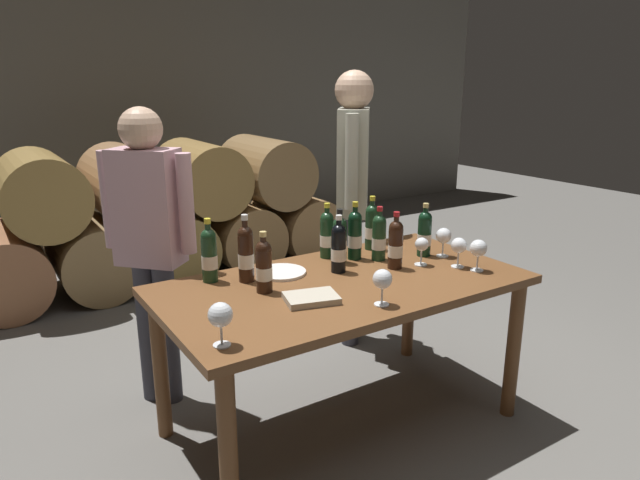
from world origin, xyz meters
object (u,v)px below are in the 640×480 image
at_px(wine_bottle_7, 327,234).
at_px(wine_bottle_9, 246,253).
at_px(wine_glass_3, 220,316).
at_px(wine_glass_0, 478,249).
at_px(sommelier_presenting, 353,184).
at_px(wine_bottle_6, 355,235).
at_px(taster_seated_left, 150,234).
at_px(wine_bottle_4, 340,239).
at_px(wine_bottle_0, 339,247).
at_px(wine_bottle_3, 264,266).
at_px(wine_bottle_8, 396,244).
at_px(tasting_notebook, 311,298).
at_px(wine_glass_5, 422,246).
at_px(wine_glass_1, 382,280).
at_px(wine_glass_2, 444,236).
at_px(wine_bottle_1, 379,237).
at_px(wine_bottle_10, 425,233).
at_px(serving_plate, 281,272).
at_px(wine_glass_4, 459,246).
at_px(wine_bottle_5, 372,226).
at_px(wine_bottle_2, 209,254).
at_px(dining_table, 343,299).

relative_size(wine_bottle_7, wine_bottle_9, 0.91).
bearing_deg(wine_glass_3, wine_glass_0, 3.16).
bearing_deg(sommelier_presenting, wine_bottle_6, -124.72).
relative_size(wine_glass_3, taster_seated_left, 0.11).
relative_size(wine_bottle_4, wine_bottle_9, 0.88).
bearing_deg(wine_bottle_0, wine_bottle_3, -174.04).
distance_m(wine_bottle_0, wine_bottle_8, 0.29).
relative_size(wine_bottle_6, wine_glass_0, 1.93).
distance_m(wine_bottle_0, wine_bottle_6, 0.23).
xyz_separation_m(wine_bottle_0, tasting_notebook, (-0.31, -0.25, -0.11)).
xyz_separation_m(wine_bottle_0, wine_glass_5, (0.41, -0.14, -0.02)).
relative_size(wine_glass_0, wine_glass_1, 1.01).
bearing_deg(wine_bottle_9, wine_bottle_7, 11.29).
height_order(wine_glass_0, wine_glass_2, wine_glass_0).
xyz_separation_m(wine_bottle_1, taster_seated_left, (-1.01, 0.56, 0.04)).
xyz_separation_m(wine_bottle_4, wine_bottle_7, (-0.01, 0.11, 0.00)).
bearing_deg(wine_bottle_10, tasting_notebook, -165.24).
relative_size(wine_bottle_6, wine_bottle_7, 1.04).
bearing_deg(serving_plate, wine_glass_4, -26.34).
xyz_separation_m(wine_bottle_1, wine_bottle_6, (-0.09, 0.08, 0.01)).
xyz_separation_m(wine_bottle_1, wine_bottle_4, (-0.20, 0.07, -0.00)).
height_order(wine_bottle_5, wine_glass_1, wine_bottle_5).
bearing_deg(wine_bottle_8, wine_bottle_3, 174.98).
relative_size(wine_bottle_2, wine_glass_0, 1.90).
bearing_deg(wine_glass_0, wine_glass_4, 114.36).
distance_m(wine_bottle_9, taster_seated_left, 0.56).
distance_m(dining_table, wine_bottle_7, 0.43).
xyz_separation_m(wine_glass_5, tasting_notebook, (-0.72, -0.11, -0.09)).
relative_size(wine_bottle_3, taster_seated_left, 0.18).
relative_size(wine_bottle_0, wine_bottle_7, 0.98).
relative_size(wine_bottle_10, tasting_notebook, 1.29).
height_order(wine_bottle_9, wine_glass_3, wine_bottle_9).
xyz_separation_m(wine_bottle_4, sommelier_presenting, (0.45, 0.51, 0.16)).
bearing_deg(wine_bottle_4, sommelier_presenting, 48.68).
relative_size(wine_glass_1, wine_glass_3, 0.96).
height_order(sommelier_presenting, taster_seated_left, sommelier_presenting).
xyz_separation_m(wine_bottle_6, tasting_notebook, (-0.50, -0.38, -0.12)).
bearing_deg(wine_bottle_8, wine_glass_0, -38.44).
bearing_deg(wine_bottle_2, wine_bottle_8, -20.68).
bearing_deg(wine_bottle_0, wine_bottle_1, 8.65).
relative_size(wine_glass_0, tasting_notebook, 0.72).
bearing_deg(wine_bottle_7, wine_bottle_6, -42.92).
height_order(dining_table, wine_glass_4, wine_glass_4).
xyz_separation_m(wine_bottle_10, sommelier_presenting, (0.01, 0.66, 0.16)).
relative_size(wine_bottle_2, wine_bottle_3, 1.09).
xyz_separation_m(wine_bottle_7, wine_glass_5, (0.33, -0.37, -0.02)).
xyz_separation_m(wine_bottle_0, wine_bottle_2, (-0.57, 0.21, 0.01)).
distance_m(wine_bottle_7, tasting_notebook, 0.63).
distance_m(wine_glass_0, sommelier_presenting, 1.00).
height_order(wine_bottle_6, wine_bottle_8, wine_bottle_6).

